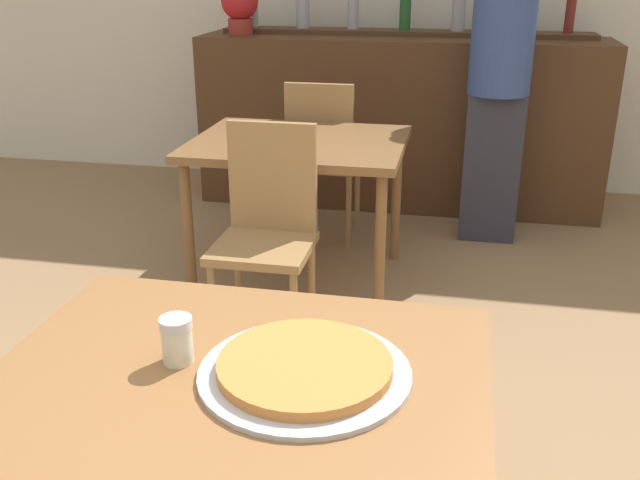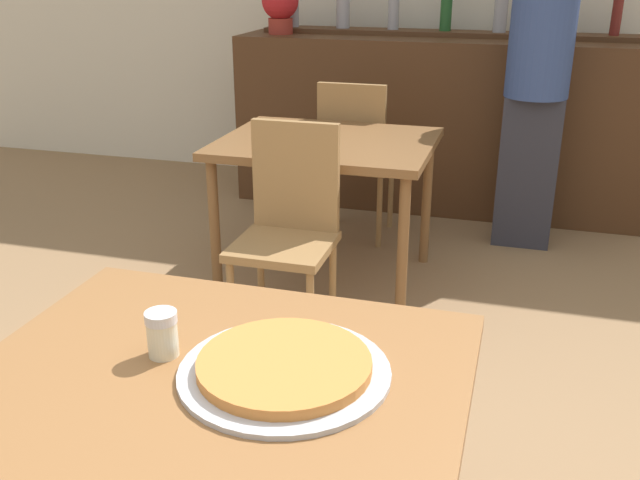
% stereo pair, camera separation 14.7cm
% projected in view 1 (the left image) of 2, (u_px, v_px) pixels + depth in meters
% --- Properties ---
extents(dining_table_near, '(1.03, 0.86, 0.76)m').
position_uv_depth(dining_table_near, '(234.00, 418.00, 1.46)').
color(dining_table_near, brown).
rests_on(dining_table_near, ground_plane).
extents(dining_table_far, '(1.02, 0.84, 0.74)m').
position_uv_depth(dining_table_far, '(299.00, 156.00, 3.48)').
color(dining_table_far, brown).
rests_on(dining_table_far, ground_plane).
extents(bar_counter, '(2.60, 0.56, 1.09)m').
position_uv_depth(bar_counter, '(399.00, 122.00, 4.71)').
color(bar_counter, '#4C2D19').
rests_on(bar_counter, ground_plane).
extents(bar_back_shelf, '(2.39, 0.24, 0.35)m').
position_uv_depth(bar_back_shelf, '(404.00, 23.00, 4.61)').
color(bar_back_shelf, '#4C2D19').
rests_on(bar_back_shelf, bar_counter).
extents(chair_far_side_front, '(0.40, 0.40, 0.93)m').
position_uv_depth(chair_far_side_front, '(268.00, 221.00, 2.99)').
color(chair_far_side_front, olive).
rests_on(chair_far_side_front, ground_plane).
extents(chair_far_side_back, '(0.40, 0.40, 0.93)m').
position_uv_depth(chair_far_side_back, '(322.00, 151.00, 4.06)').
color(chair_far_side_back, olive).
rests_on(chair_far_side_back, ground_plane).
extents(pizza_tray, '(0.44, 0.44, 0.04)m').
position_uv_depth(pizza_tray, '(305.00, 369.00, 1.45)').
color(pizza_tray, '#B7B7BC').
rests_on(pizza_tray, dining_table_near).
extents(cheese_shaker, '(0.07, 0.07, 0.10)m').
position_uv_depth(cheese_shaker, '(177.00, 340.00, 1.49)').
color(cheese_shaker, beige).
rests_on(cheese_shaker, dining_table_near).
extents(person_standing, '(0.34, 0.34, 1.79)m').
position_uv_depth(person_standing, '(500.00, 72.00, 3.91)').
color(person_standing, '#2D2D38').
rests_on(person_standing, ground_plane).
extents(potted_plant, '(0.24, 0.24, 0.33)m').
position_uv_depth(potted_plant, '(240.00, 5.00, 4.59)').
color(potted_plant, maroon).
rests_on(potted_plant, bar_counter).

